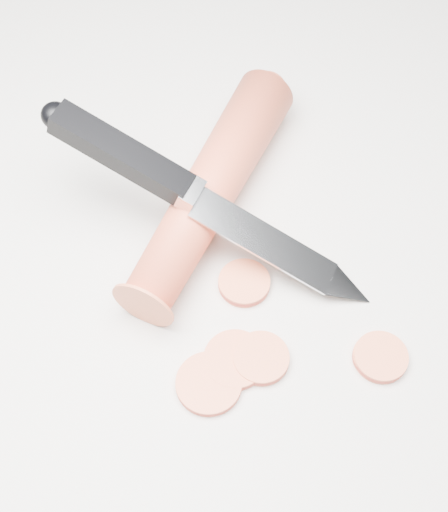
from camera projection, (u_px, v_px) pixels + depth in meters
ground at (239, 259)px, 0.49m from camera, size 2.40×2.40×0.00m
carrot at (211, 188)px, 0.50m from camera, size 0.19×0.14×0.04m
carrot_slice_0 at (209, 384)px, 0.44m from camera, size 0.04×0.04×0.01m
carrot_slice_1 at (381, 357)px, 0.45m from camera, size 0.03×0.03×0.01m
carrot_slice_2 at (261, 358)px, 0.45m from camera, size 0.04×0.04×0.01m
carrot_slice_3 at (235, 360)px, 0.45m from camera, size 0.04×0.04×0.01m
carrot_slice_4 at (377, 357)px, 0.45m from camera, size 0.03×0.03×0.01m
carrot_slice_5 at (244, 283)px, 0.48m from camera, size 0.03×0.03×0.01m
kitchen_knife at (209, 202)px, 0.46m from camera, size 0.16×0.21×0.09m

